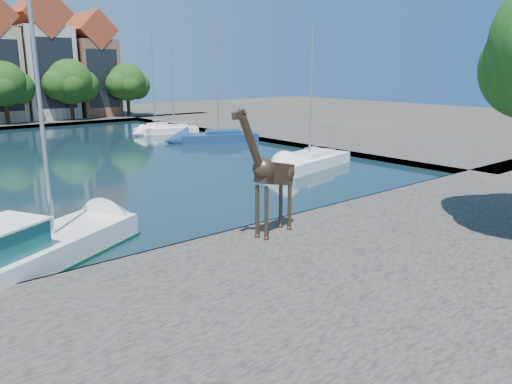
% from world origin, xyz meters
% --- Properties ---
extents(ground, '(160.00, 160.00, 0.00)m').
position_xyz_m(ground, '(0.00, 0.00, 0.00)').
color(ground, '#38332B').
rests_on(ground, ground).
extents(water_basin, '(38.00, 50.00, 0.08)m').
position_xyz_m(water_basin, '(0.00, 24.00, 0.04)').
color(water_basin, black).
rests_on(water_basin, ground).
extents(near_quay, '(50.00, 14.00, 0.50)m').
position_xyz_m(near_quay, '(0.00, -7.00, 0.25)').
color(near_quay, '#4E4A43').
rests_on(near_quay, ground).
extents(right_quay, '(14.00, 52.00, 0.50)m').
position_xyz_m(right_quay, '(25.00, 24.00, 0.25)').
color(right_quay, '#4E4A43').
rests_on(right_quay, ground).
extents(townhouse_east_mid, '(6.43, 9.18, 16.65)m').
position_xyz_m(townhouse_east_mid, '(8.50, 55.99, 8.10)').
color(townhouse_east_mid, beige).
rests_on(townhouse_east_mid, far_quay).
extents(townhouse_east_end, '(5.44, 9.18, 14.43)m').
position_xyz_m(townhouse_east_end, '(15.00, 55.99, 7.11)').
color(townhouse_east_end, brown).
rests_on(townhouse_east_end, far_quay).
extents(far_tree_mid_east, '(7.02, 5.40, 7.52)m').
position_xyz_m(far_tree_mid_east, '(2.10, 50.49, 5.13)').
color(far_tree_mid_east, '#332114').
rests_on(far_tree_mid_east, far_quay).
extents(far_tree_east, '(7.54, 5.80, 7.84)m').
position_xyz_m(far_tree_east, '(10.11, 50.49, 5.24)').
color(far_tree_east, '#332114').
rests_on(far_tree_east, far_quay).
extents(far_tree_far_east, '(6.76, 5.20, 7.36)m').
position_xyz_m(far_tree_far_east, '(18.09, 50.49, 5.08)').
color(far_tree_far_east, '#332114').
rests_on(far_tree_far_east, far_quay).
extents(giraffe_statue, '(3.60, 1.17, 5.17)m').
position_xyz_m(giraffe_statue, '(-1.06, -1.56, 3.04)').
color(giraffe_statue, '#3E2E1F').
rests_on(giraffe_statue, near_quay).
extents(motorsailer, '(9.16, 6.50, 10.23)m').
position_xyz_m(motorsailer, '(-9.56, 1.86, 0.87)').
color(motorsailer, white).
rests_on(motorsailer, water_basin).
extents(sailboat_right_a, '(7.96, 4.20, 10.11)m').
position_xyz_m(sailboat_right_a, '(12.00, 8.95, 0.68)').
color(sailboat_right_a, white).
rests_on(sailboat_right_a, water_basin).
extents(sailboat_right_b, '(7.89, 5.38, 11.34)m').
position_xyz_m(sailboat_right_b, '(14.64, 23.93, 0.68)').
color(sailboat_right_b, navy).
rests_on(sailboat_right_b, water_basin).
extents(sailboat_right_c, '(5.48, 3.26, 10.36)m').
position_xyz_m(sailboat_right_c, '(14.58, 32.34, 0.63)').
color(sailboat_right_c, white).
rests_on(sailboat_right_c, water_basin).
extents(sailboat_right_d, '(5.41, 3.47, 10.71)m').
position_xyz_m(sailboat_right_d, '(13.16, 33.95, 0.71)').
color(sailboat_right_d, white).
rests_on(sailboat_right_d, water_basin).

